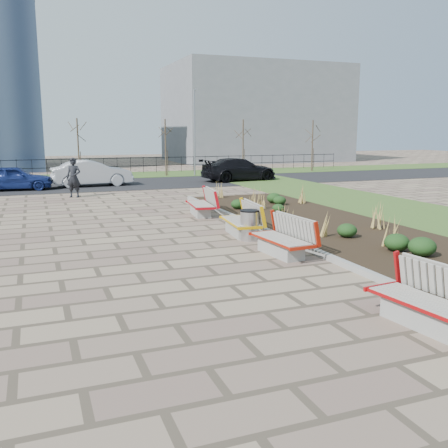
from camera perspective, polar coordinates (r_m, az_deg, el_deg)
name	(u,v)px	position (r m, az deg, el deg)	size (l,w,h in m)	color
ground	(206,303)	(9.57, -2.02, -9.01)	(120.00, 120.00, 0.00)	#83715A
planting_bed	(338,230)	(16.64, 12.93, -0.62)	(4.50, 18.00, 0.10)	black
planting_curb	(274,234)	(15.48, 5.74, -1.14)	(0.16, 18.00, 0.15)	gray
grass_verge_far	(78,177)	(36.79, -16.34, 5.21)	(80.00, 5.00, 0.04)	#33511E
road	(87,185)	(30.84, -15.41, 4.27)	(80.00, 7.00, 0.02)	black
bench_a	(427,299)	(8.92, 22.17, -7.91)	(0.90, 2.10, 1.00)	#A40A0D
bench_b	(281,237)	(13.06, 6.50, -1.45)	(0.90, 2.10, 1.00)	#A31C0A
bench_c	(240,219)	(15.51, 1.83, 0.53)	(0.90, 2.10, 1.00)	#E6AB0C
bench_d	(200,203)	(19.17, -2.73, 2.46)	(0.90, 2.10, 1.00)	#B50C15
litter_bin	(250,225)	(14.83, 2.94, -0.16)	(0.55, 0.55, 0.89)	#B2B2B7
pedestrian	(74,178)	(25.48, -16.80, 5.09)	(0.70, 0.46, 1.92)	black
car_blue	(14,178)	(29.54, -22.83, 4.88)	(1.58, 3.92, 1.34)	navy
car_silver	(92,173)	(30.31, -14.86, 5.64)	(1.59, 4.57, 1.51)	#ACADB4
car_black	(239,169)	(32.50, 1.74, 6.26)	(2.04, 5.01, 1.45)	black
tree_c	(78,149)	(35.18, -16.31, 8.28)	(1.40, 1.40, 4.00)	#4C3D2D
tree_d	(166,147)	(36.17, -6.70, 8.68)	(1.40, 1.40, 4.00)	#4C3D2D
tree_e	(243,147)	(38.09, 2.19, 8.84)	(1.40, 1.40, 4.00)	#4C3D2D
tree_f	(312,146)	(40.82, 10.06, 8.81)	(1.40, 1.40, 4.00)	#4C3D2D
lamp_east	(194,133)	(36.22, -3.41, 10.32)	(0.24, 0.60, 6.00)	gray
railing_fence	(76,166)	(38.24, -16.58, 6.32)	(44.00, 0.10, 1.20)	black
building_grey	(255,114)	(55.51, 3.58, 12.44)	(18.00, 12.00, 10.00)	slate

